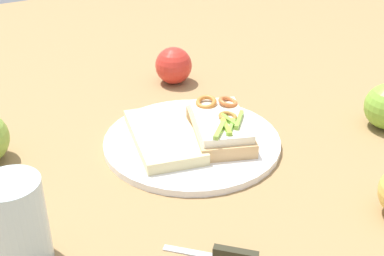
{
  "coord_description": "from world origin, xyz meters",
  "views": [
    {
      "loc": [
        0.62,
        -0.36,
        0.43
      ],
      "look_at": [
        0.0,
        0.0,
        0.03
      ],
      "focal_mm": 47.92,
      "sensor_mm": 36.0,
      "label": 1
    }
  ],
  "objects": [
    {
      "name": "plate",
      "position": [
        0.0,
        0.0,
        0.01
      ],
      "size": [
        0.29,
        0.29,
        0.01
      ],
      "primitive_type": "cylinder",
      "color": "white",
      "rests_on": "ground_plane"
    },
    {
      "name": "ground_plane",
      "position": [
        0.0,
        0.0,
        0.0
      ],
      "size": [
        2.0,
        2.0,
        0.0
      ],
      "primitive_type": "plane",
      "color": "olive",
      "rests_on": "ground"
    },
    {
      "name": "apple_1",
      "position": [
        -0.23,
        0.09,
        0.04
      ],
      "size": [
        0.11,
        0.11,
        0.07
      ],
      "primitive_type": "sphere",
      "rotation": [
        0.0,
        0.0,
        0.78
      ],
      "color": "red",
      "rests_on": "ground_plane"
    },
    {
      "name": "drinking_glass",
      "position": [
        0.13,
        -0.3,
        0.06
      ],
      "size": [
        0.07,
        0.07,
        0.11
      ],
      "primitive_type": "cylinder",
      "color": "silver",
      "rests_on": "ground_plane"
    },
    {
      "name": "knife",
      "position": [
        0.25,
        -0.1,
        0.01
      ],
      "size": [
        0.09,
        0.09,
        0.02
      ],
      "rotation": [
        0.0,
        0.0,
        3.93
      ],
      "color": "silver",
      "rests_on": "ground_plane"
    },
    {
      "name": "sandwich",
      "position": [
        0.02,
        0.04,
        0.03
      ],
      "size": [
        0.17,
        0.14,
        0.05
      ],
      "rotation": [
        0.0,
        0.0,
        5.92
      ],
      "color": "tan",
      "rests_on": "plate"
    },
    {
      "name": "bread_slice_side",
      "position": [
        -0.02,
        -0.04,
        0.02
      ],
      "size": [
        0.2,
        0.13,
        0.02
      ],
      "primitive_type": "cube",
      "rotation": [
        0.0,
        0.0,
        6.06
      ],
      "color": "beige",
      "rests_on": "plate"
    }
  ]
}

